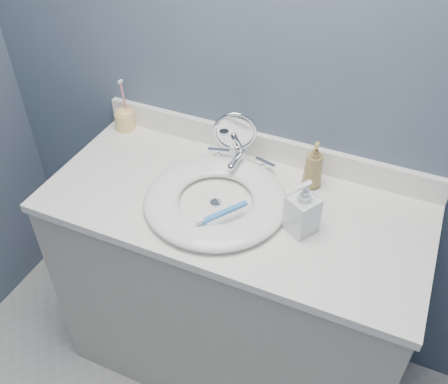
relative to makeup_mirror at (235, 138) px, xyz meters
The scene contains 12 objects.
back_wall 0.24m from the makeup_mirror, 53.39° to the left, with size 2.20×0.02×2.40m, color #445566.
vanity_cabinet 0.60m from the makeup_mirror, 67.25° to the right, with size 1.20×0.55×0.85m, color #AEA79F.
countertop 0.23m from the makeup_mirror, 67.25° to the right, with size 1.22×0.57×0.03m, color white.
backsplash 0.13m from the makeup_mirror, 49.79° to the left, with size 1.22×0.02×0.09m, color white.
basin 0.23m from the makeup_mirror, 83.42° to the right, with size 0.45×0.45×0.04m, color white, non-canonical shape.
drain 0.24m from the makeup_mirror, 83.42° to the right, with size 0.04×0.04×0.01m, color silver.
faucet 0.09m from the makeup_mirror, 20.44° to the right, with size 0.25×0.13×0.07m.
makeup_mirror is the anchor object (origin of this frame).
soap_bottle_amber 0.27m from the makeup_mirror, ahead, with size 0.06×0.06×0.17m, color olive.
soap_bottle_clear 0.36m from the makeup_mirror, 34.27° to the right, with size 0.08×0.08×0.18m, color silver.
toothbrush_holder 0.47m from the makeup_mirror, behind, with size 0.07×0.07×0.21m.
toothbrush_lying 0.30m from the makeup_mirror, 73.94° to the right, with size 0.11×0.15×0.02m.
Camera 1 is at (0.45, -0.10, 1.93)m, focal length 40.00 mm.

